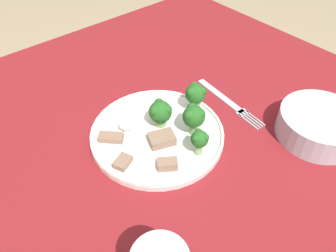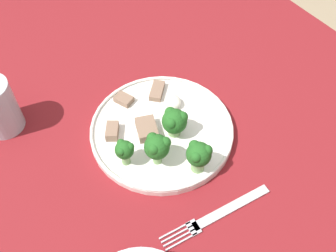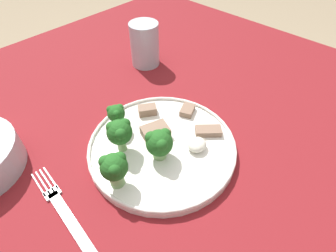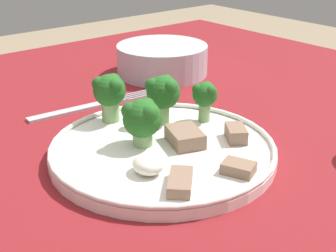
# 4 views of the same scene
# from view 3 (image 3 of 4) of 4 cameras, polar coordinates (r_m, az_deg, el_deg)

# --- Properties ---
(table) EXTENTS (1.14, 1.07, 0.77)m
(table) POSITION_cam_3_polar(r_m,az_deg,el_deg) (0.58, -2.99, -8.10)
(table) COLOR maroon
(table) RESTS_ON ground_plane
(dinner_plate) EXTENTS (0.26, 0.26, 0.02)m
(dinner_plate) POSITION_cam_3_polar(r_m,az_deg,el_deg) (0.47, -1.29, -4.42)
(dinner_plate) COLOR white
(dinner_plate) RESTS_ON table
(fork) EXTENTS (0.04, 0.20, 0.00)m
(fork) POSITION_cam_3_polar(r_m,az_deg,el_deg) (0.43, -21.43, -17.32)
(fork) COLOR #B2B2B7
(fork) RESTS_ON table
(drinking_glass) EXTENTS (0.07, 0.07, 0.10)m
(drinking_glass) POSITION_cam_3_polar(r_m,az_deg,el_deg) (0.67, -5.05, 16.83)
(drinking_glass) COLOR #B2C1CC
(drinking_glass) RESTS_ON table
(broccoli_floret_near_rim_left) EXTENTS (0.05, 0.04, 0.06)m
(broccoli_floret_near_rim_left) POSITION_cam_3_polar(r_m,az_deg,el_deg) (0.42, -1.89, -3.70)
(broccoli_floret_near_rim_left) COLOR #7FA866
(broccoli_floret_near_rim_left) RESTS_ON dinner_plate
(broccoli_floret_center_left) EXTENTS (0.04, 0.04, 0.06)m
(broccoli_floret_center_left) POSITION_cam_3_polar(r_m,az_deg,el_deg) (0.43, -10.41, -1.40)
(broccoli_floret_center_left) COLOR #7FA866
(broccoli_floret_center_left) RESTS_ON dinner_plate
(broccoli_floret_back_left) EXTENTS (0.04, 0.04, 0.06)m
(broccoli_floret_back_left) POSITION_cam_3_polar(r_m,az_deg,el_deg) (0.39, -11.63, -8.90)
(broccoli_floret_back_left) COLOR #7FA866
(broccoli_floret_back_left) RESTS_ON dinner_plate
(broccoli_floret_front_left) EXTENTS (0.03, 0.03, 0.05)m
(broccoli_floret_front_left) POSITION_cam_3_polar(r_m,az_deg,el_deg) (0.48, -11.20, 2.57)
(broccoli_floret_front_left) COLOR #7FA866
(broccoli_floret_front_left) RESTS_ON dinner_plate
(meat_slice_front_slice) EXTENTS (0.05, 0.05, 0.01)m
(meat_slice_front_slice) POSITION_cam_3_polar(r_m,az_deg,el_deg) (0.49, 8.78, -1.07)
(meat_slice_front_slice) COLOR #846651
(meat_slice_front_slice) RESTS_ON dinner_plate
(meat_slice_middle_slice) EXTENTS (0.04, 0.04, 0.02)m
(meat_slice_middle_slice) POSITION_cam_3_polar(r_m,az_deg,el_deg) (0.52, -4.52, 3.47)
(meat_slice_middle_slice) COLOR #846651
(meat_slice_middle_slice) RESTS_ON dinner_plate
(meat_slice_rear_slice) EXTENTS (0.04, 0.03, 0.01)m
(meat_slice_rear_slice) POSITION_cam_3_polar(r_m,az_deg,el_deg) (0.52, 4.25, 3.44)
(meat_slice_rear_slice) COLOR #846651
(meat_slice_rear_slice) RESTS_ON dinner_plate
(meat_slice_edge_slice) EXTENTS (0.06, 0.05, 0.02)m
(meat_slice_edge_slice) POSITION_cam_3_polar(r_m,az_deg,el_deg) (0.47, -2.77, -1.23)
(meat_slice_edge_slice) COLOR #846651
(meat_slice_edge_slice) RESTS_ON dinner_plate
(sauce_dollop) EXTENTS (0.03, 0.03, 0.02)m
(sauce_dollop) POSITION_cam_3_polar(r_m,az_deg,el_deg) (0.46, 6.33, -4.05)
(sauce_dollop) COLOR silver
(sauce_dollop) RESTS_ON dinner_plate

